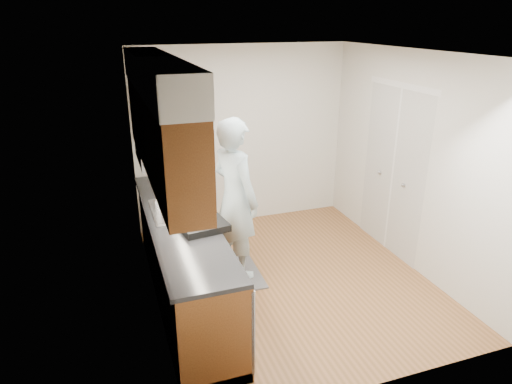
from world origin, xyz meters
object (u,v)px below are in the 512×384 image
at_px(steel_can, 173,186).
at_px(dish_rack, 204,226).
at_px(soap_bottle_b, 183,184).
at_px(soda_can, 175,191).
at_px(soap_bottle_a, 166,180).
at_px(person, 235,189).

height_order(steel_can, dish_rack, steel_can).
xyz_separation_m(soap_bottle_b, soda_can, (-0.11, -0.07, -0.05)).
xyz_separation_m(soap_bottle_a, soap_bottle_b, (0.17, -0.10, -0.03)).
bearing_deg(dish_rack, person, 43.29).
height_order(soda_can, dish_rack, soda_can).
bearing_deg(soda_can, person, -27.22).
distance_m(soap_bottle_a, steel_can, 0.10).
relative_size(person, soda_can, 17.96).
xyz_separation_m(person, steel_can, (-0.61, 0.45, -0.05)).
xyz_separation_m(steel_can, dish_rack, (0.11, -1.09, -0.03)).
bearing_deg(steel_can, dish_rack, -84.40).
bearing_deg(soap_bottle_b, steel_can, 146.85).
xyz_separation_m(soap_bottle_b, dish_rack, (-0.00, -1.02, -0.07)).
bearing_deg(steel_can, soap_bottle_b, -33.15).
relative_size(soap_bottle_a, steel_can, 2.13).
bearing_deg(dish_rack, soap_bottle_a, 90.34).
relative_size(soap_bottle_b, steel_can, 1.63).
relative_size(soda_can, dish_rack, 0.27).
relative_size(soap_bottle_a, dish_rack, 0.65).
xyz_separation_m(person, soap_bottle_a, (-0.68, 0.48, 0.02)).
relative_size(steel_can, dish_rack, 0.31).
bearing_deg(person, soap_bottle_a, 32.93).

